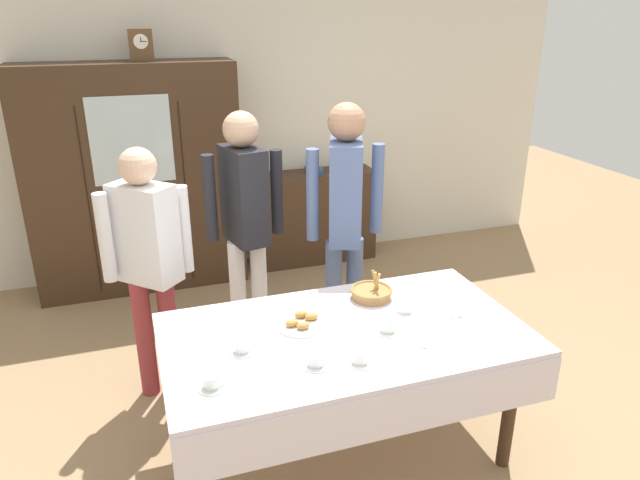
{
  "coord_description": "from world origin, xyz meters",
  "views": [
    {
      "loc": [
        -0.95,
        -2.62,
        2.29
      ],
      "look_at": [
        0.0,
        0.2,
        1.11
      ],
      "focal_mm": 32.88,
      "sensor_mm": 36.0,
      "label": 1
    }
  ],
  "objects_px": {
    "mantel_clock": "(141,45)",
    "bread_basket": "(371,292)",
    "wall_cabinet": "(136,180)",
    "bookshelf_low": "(314,217)",
    "tea_cup_near_right": "(388,327)",
    "person_near_right_end": "(148,252)",
    "tea_cup_mid_right": "(212,382)",
    "spoon_mid_right": "(456,317)",
    "book_stack": "(314,170)",
    "tea_cup_far_right": "(316,361)",
    "spoon_near_right": "(420,348)",
    "tea_cup_back_edge": "(360,358)",
    "person_by_cabinet": "(345,209)",
    "tea_cup_center": "(242,347)",
    "person_behind_table_right": "(245,212)",
    "tea_cup_far_left": "(405,308)",
    "pastry_plate": "(302,322)",
    "dining_table": "(347,351)"
  },
  "relations": [
    {
      "from": "bread_basket",
      "to": "spoon_near_right",
      "type": "relative_size",
      "value": 2.02
    },
    {
      "from": "wall_cabinet",
      "to": "bookshelf_low",
      "type": "distance_m",
      "value": 1.67
    },
    {
      "from": "mantel_clock",
      "to": "spoon_mid_right",
      "type": "distance_m",
      "value": 3.2
    },
    {
      "from": "mantel_clock",
      "to": "tea_cup_back_edge",
      "type": "xyz_separation_m",
      "value": [
        0.71,
        -2.84,
        -1.24
      ]
    },
    {
      "from": "mantel_clock",
      "to": "tea_cup_far_left",
      "type": "height_order",
      "value": "mantel_clock"
    },
    {
      "from": "tea_cup_mid_right",
      "to": "tea_cup_back_edge",
      "type": "relative_size",
      "value": 1.0
    },
    {
      "from": "dining_table",
      "to": "tea_cup_far_right",
      "type": "distance_m",
      "value": 0.34
    },
    {
      "from": "tea_cup_mid_right",
      "to": "spoon_near_right",
      "type": "distance_m",
      "value": 1.0
    },
    {
      "from": "book_stack",
      "to": "tea_cup_far_right",
      "type": "relative_size",
      "value": 1.62
    },
    {
      "from": "mantel_clock",
      "to": "person_behind_table_right",
      "type": "height_order",
      "value": "mantel_clock"
    },
    {
      "from": "book_stack",
      "to": "tea_cup_far_right",
      "type": "bearing_deg",
      "value": -107.88
    },
    {
      "from": "bookshelf_low",
      "to": "tea_cup_mid_right",
      "type": "bearing_deg",
      "value": -115.99
    },
    {
      "from": "tea_cup_far_left",
      "to": "bread_basket",
      "type": "distance_m",
      "value": 0.24
    },
    {
      "from": "mantel_clock",
      "to": "spoon_mid_right",
      "type": "relative_size",
      "value": 2.02
    },
    {
      "from": "tea_cup_back_edge",
      "to": "person_near_right_end",
      "type": "relative_size",
      "value": 0.08
    },
    {
      "from": "book_stack",
      "to": "tea_cup_far_right",
      "type": "height_order",
      "value": "book_stack"
    },
    {
      "from": "wall_cabinet",
      "to": "spoon_near_right",
      "type": "relative_size",
      "value": 15.99
    },
    {
      "from": "tea_cup_center",
      "to": "wall_cabinet",
      "type": "bearing_deg",
      "value": 98.08
    },
    {
      "from": "tea_cup_near_right",
      "to": "person_near_right_end",
      "type": "bearing_deg",
      "value": 138.73
    },
    {
      "from": "mantel_clock",
      "to": "spoon_mid_right",
      "type": "height_order",
      "value": "mantel_clock"
    },
    {
      "from": "tea_cup_far_left",
      "to": "tea_cup_far_right",
      "type": "distance_m",
      "value": 0.7
    },
    {
      "from": "wall_cabinet",
      "to": "bookshelf_low",
      "type": "relative_size",
      "value": 1.66
    },
    {
      "from": "bookshelf_low",
      "to": "tea_cup_center",
      "type": "height_order",
      "value": "bookshelf_low"
    },
    {
      "from": "tea_cup_near_right",
      "to": "bread_basket",
      "type": "bearing_deg",
      "value": 79.48
    },
    {
      "from": "tea_cup_far_left",
      "to": "wall_cabinet",
      "type": "bearing_deg",
      "value": 117.3
    },
    {
      "from": "person_behind_table_right",
      "to": "spoon_near_right",
      "type": "bearing_deg",
      "value": -69.74
    },
    {
      "from": "pastry_plate",
      "to": "book_stack",
      "type": "bearing_deg",
      "value": 70.58
    },
    {
      "from": "person_near_right_end",
      "to": "bookshelf_low",
      "type": "bearing_deg",
      "value": 47.23
    },
    {
      "from": "bookshelf_low",
      "to": "spoon_near_right",
      "type": "relative_size",
      "value": 9.66
    },
    {
      "from": "tea_cup_far_left",
      "to": "spoon_near_right",
      "type": "bearing_deg",
      "value": -105.19
    },
    {
      "from": "tea_cup_far_right",
      "to": "bread_basket",
      "type": "distance_m",
      "value": 0.75
    },
    {
      "from": "bookshelf_low",
      "to": "person_near_right_end",
      "type": "distance_m",
      "value": 2.39
    },
    {
      "from": "mantel_clock",
      "to": "bread_basket",
      "type": "xyz_separation_m",
      "value": [
        1.02,
        -2.26,
        -1.23
      ]
    },
    {
      "from": "spoon_mid_right",
      "to": "tea_cup_mid_right",
      "type": "bearing_deg",
      "value": -171.15
    },
    {
      "from": "tea_cup_near_right",
      "to": "tea_cup_back_edge",
      "type": "height_order",
      "value": "same"
    },
    {
      "from": "tea_cup_back_edge",
      "to": "mantel_clock",
      "type": "bearing_deg",
      "value": 103.96
    },
    {
      "from": "person_behind_table_right",
      "to": "bread_basket",
      "type": "bearing_deg",
      "value": -59.23
    },
    {
      "from": "tea_cup_far_left",
      "to": "pastry_plate",
      "type": "distance_m",
      "value": 0.57
    },
    {
      "from": "mantel_clock",
      "to": "person_near_right_end",
      "type": "height_order",
      "value": "mantel_clock"
    },
    {
      "from": "mantel_clock",
      "to": "pastry_plate",
      "type": "bearing_deg",
      "value": -77.08
    },
    {
      "from": "book_stack",
      "to": "tea_cup_mid_right",
      "type": "xyz_separation_m",
      "value": [
        -1.4,
        -2.87,
        -0.11
      ]
    },
    {
      "from": "mantel_clock",
      "to": "person_near_right_end",
      "type": "relative_size",
      "value": 0.15
    },
    {
      "from": "book_stack",
      "to": "person_by_cabinet",
      "type": "relative_size",
      "value": 0.12
    },
    {
      "from": "spoon_near_right",
      "to": "person_by_cabinet",
      "type": "relative_size",
      "value": 0.07
    },
    {
      "from": "dining_table",
      "to": "book_stack",
      "type": "bearing_deg",
      "value": 75.5
    },
    {
      "from": "tea_cup_near_right",
      "to": "tea_cup_back_edge",
      "type": "xyz_separation_m",
      "value": [
        -0.24,
        -0.22,
        0.0
      ]
    },
    {
      "from": "wall_cabinet",
      "to": "bread_basket",
      "type": "distance_m",
      "value": 2.55
    },
    {
      "from": "dining_table",
      "to": "tea_cup_far_left",
      "type": "distance_m",
      "value": 0.41
    },
    {
      "from": "tea_cup_back_edge",
      "to": "person_near_right_end",
      "type": "distance_m",
      "value": 1.48
    },
    {
      "from": "spoon_mid_right",
      "to": "book_stack",
      "type": "bearing_deg",
      "value": 88.39
    }
  ]
}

